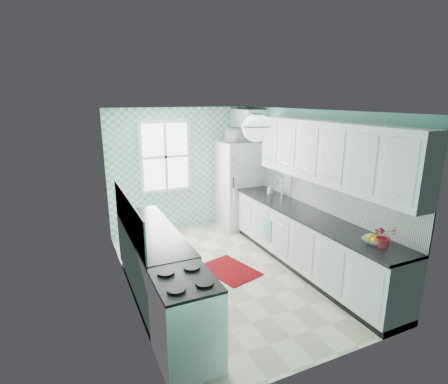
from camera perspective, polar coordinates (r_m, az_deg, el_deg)
name	(u,v)px	position (r m, az deg, el deg)	size (l,w,h in m)	color
floor	(228,272)	(5.69, 0.61, -13.01)	(3.00, 4.40, 0.02)	beige
ceiling	(228,110)	(5.02, 0.69, 13.26)	(3.00, 4.40, 0.02)	white
wall_back	(182,170)	(7.22, -6.87, 3.64)	(3.00, 0.02, 2.50)	#63AE9F
wall_front	(328,254)	(3.47, 16.63, -9.74)	(3.00, 0.02, 2.50)	#63AE9F
wall_left	(125,209)	(4.80, -15.91, -2.72)	(0.02, 4.40, 2.50)	#63AE9F
wall_right	(310,186)	(6.00, 13.80, 0.95)	(0.02, 4.40, 2.50)	#63AE9F
accent_wall	(182,170)	(7.20, -6.81, 3.60)	(3.00, 0.01, 2.50)	#67C4A9
window	(165,157)	(7.03, -9.54, 5.70)	(1.04, 0.05, 1.44)	white
backsplash_right	(324,195)	(5.70, 16.06, -0.51)	(0.02, 3.60, 0.51)	white
backsplash_left	(128,215)	(4.75, -15.45, -3.58)	(0.02, 2.15, 0.51)	white
upper_cabinets_right	(329,153)	(5.31, 16.75, 6.11)	(0.33, 3.20, 0.90)	white
upper_cabinet_fridge	(248,119)	(7.25, 3.86, 11.73)	(0.40, 0.74, 0.40)	white
ceiling_light	(256,128)	(4.33, 5.29, 10.42)	(0.34, 0.34, 0.35)	silver
base_cabinets_right	(307,242)	(5.77, 13.32, -7.99)	(0.60, 3.60, 0.90)	white
countertop_right	(308,214)	(5.59, 13.49, -3.58)	(0.63, 3.60, 0.04)	black
base_cabinets_left	(152,262)	(5.08, -11.60, -11.19)	(0.60, 2.15, 0.90)	white
countertop_left	(152,231)	(4.89, -11.71, -6.21)	(0.63, 2.15, 0.04)	black
fridge	(239,185)	(7.36, 2.42, 1.19)	(0.79, 0.78, 1.81)	silver
stove	(186,318)	(3.84, -6.22, -19.82)	(0.61, 0.76, 0.92)	white
sink	(275,198)	(6.36, 8.27, -0.94)	(0.47, 0.39, 0.53)	silver
rug	(230,270)	(5.73, 0.95, -12.62)	(0.64, 0.91, 0.01)	#640907
dish_towel	(267,229)	(6.11, 7.05, -6.05)	(0.02, 0.26, 0.39)	#4F9F86
fruit_bowl	(374,241)	(4.71, 23.33, -7.30)	(0.28, 0.28, 0.07)	silver
potted_plant	(384,236)	(4.60, 24.69, -6.54)	(0.26, 0.23, 0.29)	red
soap_bottle	(270,190)	(6.54, 7.55, 0.41)	(0.08, 0.08, 0.17)	#8EA5B1
microwave	(239,135)	(7.18, 2.52, 9.35)	(0.52, 0.35, 0.29)	white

